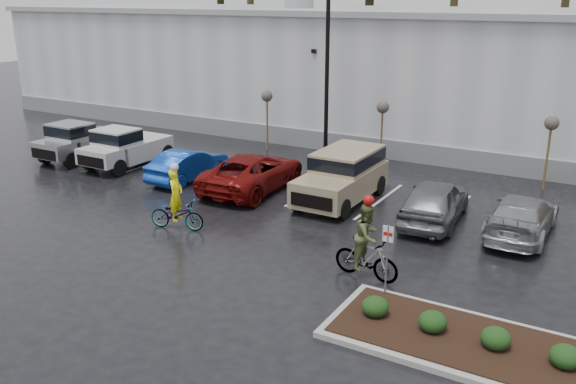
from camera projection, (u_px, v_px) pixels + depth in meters
The scene contains 23 objects.
ground at pixel (264, 272), 18.42m from camera, with size 120.00×120.00×0.00m, color black.
warehouse at pixel (465, 73), 35.37m from camera, with size 60.50×15.50×7.20m.
wooded_ridge at pixel (532, 53), 54.49m from camera, with size 80.00×25.00×6.00m, color #233E1A.
lamppost at pixel (327, 46), 28.44m from camera, with size 0.50×1.00×9.22m.
sapling_west at pixel (267, 99), 32.08m from camera, with size 0.60×0.60×3.20m.
sapling_mid at pixel (383, 111), 28.98m from camera, with size 0.60×0.60×3.20m.
sapling_east at pixel (551, 127), 25.40m from camera, with size 0.60×0.60×3.20m.
curb_island at pixel (494, 351), 14.23m from camera, with size 8.00×3.00×0.15m, color gray.
mulch_bed at pixel (495, 347), 14.20m from camera, with size 7.60×2.60×0.04m, color black.
shrub_a at pixel (375, 307), 15.56m from camera, with size 0.70×0.70×0.52m, color black.
shrub_b at pixel (433, 322), 14.84m from camera, with size 0.70×0.70×0.52m, color black.
shrub_c at pixel (496, 338), 14.12m from camera, with size 0.70×0.70×0.52m, color black.
shrub_d at pixel (566, 357), 13.41m from camera, with size 0.70×0.70×0.52m, color black.
fire_lane_sign at pixel (387, 253), 16.33m from camera, with size 0.30×0.05×2.20m.
pickup_silver at pixel (85, 139), 31.03m from camera, with size 2.10×5.20×1.96m, color #AAACB2, non-canonical shape.
pickup_white at pixel (131, 145), 29.76m from camera, with size 2.10×5.20×1.96m, color beige, non-canonical shape.
car_blue at pixel (188, 165), 27.41m from camera, with size 1.49×4.26×1.40m, color #0E379C.
car_red at pixel (253, 172), 25.98m from camera, with size 2.63×5.71×1.59m, color #6A0B09.
suv_tan at pixel (341, 177), 24.37m from camera, with size 2.20×5.10×2.06m, color #9D8A6A, non-canonical shape.
car_grey at pixel (435, 201), 22.27m from camera, with size 1.92×4.76×1.62m, color slate.
car_far_silver at pixel (522, 216), 21.07m from camera, with size 1.98×4.88×1.42m, color #96989D.
cyclist_hivis at pixel (177, 209), 21.62m from camera, with size 2.12×1.17×2.44m.
cyclist_olive at pixel (367, 249), 17.78m from camera, with size 2.03×0.99×2.59m.
Camera 1 is at (9.05, -14.13, 8.02)m, focal length 38.00 mm.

